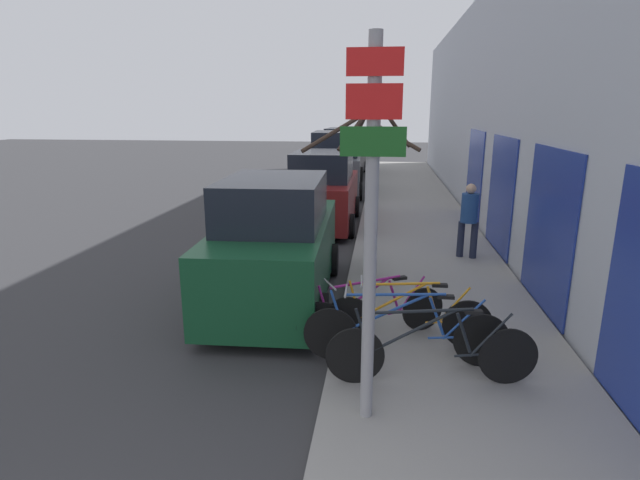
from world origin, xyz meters
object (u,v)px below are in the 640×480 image
object	(u,v)px
parked_car_1	(323,192)
parked_car_0	(276,245)
pedestrian_near	(469,215)
bicycle_2	(408,318)
parked_car_2	(336,166)
bicycle_0	(432,351)
bicycle_3	(373,313)
bicycle_1	(405,333)
traffic_light	(377,115)
parked_car_3	(345,154)
signpost	(371,226)
street_tree	(369,190)

from	to	relation	value
parked_car_1	parked_car_0	bearing A→B (deg)	-91.39
parked_car_0	pedestrian_near	world-z (taller)	parked_car_0
bicycle_2	parked_car_2	world-z (taller)	parked_car_2
bicycle_0	parked_car_1	world-z (taller)	parked_car_1
parked_car_0	pedestrian_near	distance (m)	4.46
bicycle_0	bicycle_2	size ratio (longest dim) A/B	1.09
bicycle_3	parked_car_2	xyz separation A→B (m)	(-1.75, 13.11, 0.58)
bicycle_1	traffic_light	size ratio (longest dim) A/B	0.57
parked_car_3	signpost	bearing A→B (deg)	-82.22
pedestrian_near	parked_car_0	bearing A→B (deg)	-128.17
parked_car_1	parked_car_3	bearing A→B (deg)	91.13
parked_car_1	parked_car_2	world-z (taller)	parked_car_2
bicycle_0	bicycle_2	xyz separation A→B (m)	(-0.23, 0.95, -0.01)
bicycle_2	bicycle_3	bearing A→B (deg)	68.30
parked_car_2	street_tree	world-z (taller)	street_tree
parked_car_3	street_tree	bearing A→B (deg)	-81.26
bicycle_2	parked_car_0	distance (m)	2.88
signpost	bicycle_1	world-z (taller)	signpost
bicycle_0	parked_car_0	bearing A→B (deg)	34.42
bicycle_0	signpost	bearing A→B (deg)	128.77
signpost	parked_car_3	bearing A→B (deg)	95.08
bicycle_1	street_tree	size ratio (longest dim) A/B	0.76
pedestrian_near	parked_car_2	bearing A→B (deg)	129.18
bicycle_3	parked_car_0	distance (m)	2.43
parked_car_0	parked_car_1	world-z (taller)	parked_car_0
signpost	parked_car_3	world-z (taller)	signpost
signpost	traffic_light	size ratio (longest dim) A/B	0.84
bicycle_0	parked_car_3	world-z (taller)	parked_car_3
signpost	pedestrian_near	distance (m)	6.47
street_tree	traffic_light	xyz separation A→B (m)	(-0.08, 13.51, 1.22)
bicycle_3	parked_car_0	size ratio (longest dim) A/B	0.44
bicycle_1	parked_car_2	xyz separation A→B (m)	(-2.17, 13.76, 0.55)
bicycle_0	parked_car_0	world-z (taller)	parked_car_0
parked_car_0	parked_car_1	size ratio (longest dim) A/B	1.05
bicycle_1	bicycle_2	xyz separation A→B (m)	(0.05, 0.49, -0.02)
parked_car_0	street_tree	bearing A→B (deg)	33.60
bicycle_3	parked_car_2	bearing A→B (deg)	-18.95
bicycle_1	parked_car_3	bearing A→B (deg)	5.12
bicycle_1	traffic_light	xyz separation A→B (m)	(-0.66, 16.93, 2.48)
bicycle_2	parked_car_2	bearing A→B (deg)	6.93
bicycle_3	traffic_light	world-z (taller)	traffic_light
pedestrian_near	bicycle_2	bearing A→B (deg)	-91.68
traffic_light	parked_car_3	bearing A→B (deg)	122.28
parked_car_3	pedestrian_near	distance (m)	15.11
bicycle_2	parked_car_0	xyz separation A→B (m)	(-2.19, 1.82, 0.45)
street_tree	traffic_light	world-z (taller)	traffic_light
signpost	pedestrian_near	size ratio (longest dim) A/B	2.36
street_tree	signpost	bearing A→B (deg)	-88.26
bicycle_2	parked_car_3	world-z (taller)	parked_car_3
bicycle_0	parked_car_3	bearing A→B (deg)	0.66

